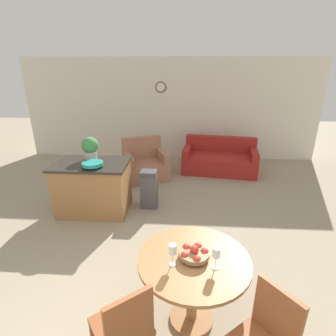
{
  "coord_description": "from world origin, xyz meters",
  "views": [
    {
      "loc": [
        0.42,
        -1.1,
        2.42
      ],
      "look_at": [
        0.17,
        2.67,
        0.98
      ],
      "focal_mm": 28.0,
      "sensor_mm": 36.0,
      "label": 1
    }
  ],
  "objects_px": {
    "dining_chair_near_left": "(124,327)",
    "wine_glass_left": "(173,250)",
    "dining_table": "(193,273)",
    "armchair": "(145,165)",
    "kitchen_island": "(93,187)",
    "potted_plant": "(90,147)",
    "fruit_bowl": "(194,253)",
    "trash_bin": "(149,189)",
    "teal_bowl": "(93,164)",
    "couch": "(219,160)",
    "wine_glass_right": "(216,253)"
  },
  "relations": [
    {
      "from": "trash_bin",
      "to": "armchair",
      "type": "relative_size",
      "value": 0.6
    },
    {
      "from": "potted_plant",
      "to": "couch",
      "type": "bearing_deg",
      "value": 37.9
    },
    {
      "from": "wine_glass_left",
      "to": "teal_bowl",
      "type": "xyz_separation_m",
      "value": [
        -1.4,
        2.03,
        0.03
      ]
    },
    {
      "from": "armchair",
      "to": "dining_chair_near_left",
      "type": "bearing_deg",
      "value": -106.9
    },
    {
      "from": "dining_table",
      "to": "armchair",
      "type": "bearing_deg",
      "value": 105.47
    },
    {
      "from": "trash_bin",
      "to": "potted_plant",
      "type": "bearing_deg",
      "value": -179.32
    },
    {
      "from": "trash_bin",
      "to": "wine_glass_left",
      "type": "bearing_deg",
      "value": -77.24
    },
    {
      "from": "trash_bin",
      "to": "teal_bowl",
      "type": "bearing_deg",
      "value": -155.71
    },
    {
      "from": "dining_chair_near_left",
      "to": "trash_bin",
      "type": "height_order",
      "value": "dining_chair_near_left"
    },
    {
      "from": "fruit_bowl",
      "to": "trash_bin",
      "type": "distance_m",
      "value": 2.47
    },
    {
      "from": "dining_chair_near_left",
      "to": "fruit_bowl",
      "type": "relative_size",
      "value": 3.25
    },
    {
      "from": "wine_glass_left",
      "to": "fruit_bowl",
      "type": "bearing_deg",
      "value": 27.61
    },
    {
      "from": "wine_glass_left",
      "to": "wine_glass_right",
      "type": "relative_size",
      "value": 1.0
    },
    {
      "from": "fruit_bowl",
      "to": "wine_glass_left",
      "type": "height_order",
      "value": "wine_glass_left"
    },
    {
      "from": "dining_table",
      "to": "trash_bin",
      "type": "distance_m",
      "value": 2.44
    },
    {
      "from": "dining_chair_near_left",
      "to": "fruit_bowl",
      "type": "xyz_separation_m",
      "value": [
        0.55,
        0.53,
        0.32
      ]
    },
    {
      "from": "potted_plant",
      "to": "armchair",
      "type": "bearing_deg",
      "value": 62.87
    },
    {
      "from": "fruit_bowl",
      "to": "kitchen_island",
      "type": "relative_size",
      "value": 0.23
    },
    {
      "from": "wine_glass_left",
      "to": "trash_bin",
      "type": "bearing_deg",
      "value": 102.76
    },
    {
      "from": "dining_chair_near_left",
      "to": "potted_plant",
      "type": "bearing_deg",
      "value": 75.03
    },
    {
      "from": "dining_table",
      "to": "armchair",
      "type": "xyz_separation_m",
      "value": [
        -1.03,
        3.71,
        -0.3
      ]
    },
    {
      "from": "wine_glass_left",
      "to": "kitchen_island",
      "type": "height_order",
      "value": "wine_glass_left"
    },
    {
      "from": "potted_plant",
      "to": "wine_glass_left",
      "type": "bearing_deg",
      "value": -57.04
    },
    {
      "from": "dining_chair_near_left",
      "to": "wine_glass_left",
      "type": "relative_size",
      "value": 4.33
    },
    {
      "from": "fruit_bowl",
      "to": "kitchen_island",
      "type": "distance_m",
      "value": 2.74
    },
    {
      "from": "wine_glass_left",
      "to": "couch",
      "type": "bearing_deg",
      "value": 77.63
    },
    {
      "from": "kitchen_island",
      "to": "armchair",
      "type": "distance_m",
      "value": 1.74
    },
    {
      "from": "wine_glass_right",
      "to": "armchair",
      "type": "distance_m",
      "value": 4.07
    },
    {
      "from": "wine_glass_left",
      "to": "trash_bin",
      "type": "relative_size",
      "value": 0.3
    },
    {
      "from": "potted_plant",
      "to": "fruit_bowl",
      "type": "bearing_deg",
      "value": -52.72
    },
    {
      "from": "dining_table",
      "to": "fruit_bowl",
      "type": "xyz_separation_m",
      "value": [
        -0.0,
        0.0,
        0.23
      ]
    },
    {
      "from": "dining_table",
      "to": "wine_glass_left",
      "type": "xyz_separation_m",
      "value": [
        -0.19,
        -0.1,
        0.33
      ]
    },
    {
      "from": "potted_plant",
      "to": "teal_bowl",
      "type": "bearing_deg",
      "value": -67.76
    },
    {
      "from": "dining_chair_near_left",
      "to": "wine_glass_right",
      "type": "distance_m",
      "value": 0.94
    },
    {
      "from": "dining_chair_near_left",
      "to": "teal_bowl",
      "type": "height_order",
      "value": "teal_bowl"
    },
    {
      "from": "wine_glass_left",
      "to": "armchair",
      "type": "distance_m",
      "value": 3.95
    },
    {
      "from": "teal_bowl",
      "to": "kitchen_island",
      "type": "bearing_deg",
      "value": 118.48
    },
    {
      "from": "wine_glass_right",
      "to": "couch",
      "type": "relative_size",
      "value": 0.11
    },
    {
      "from": "wine_glass_right",
      "to": "trash_bin",
      "type": "xyz_separation_m",
      "value": [
        -0.92,
        2.43,
        -0.58
      ]
    },
    {
      "from": "fruit_bowl",
      "to": "wine_glass_right",
      "type": "relative_size",
      "value": 1.33
    },
    {
      "from": "teal_bowl",
      "to": "couch",
      "type": "bearing_deg",
      "value": 44.66
    },
    {
      "from": "teal_bowl",
      "to": "armchair",
      "type": "bearing_deg",
      "value": 72.31
    },
    {
      "from": "kitchen_island",
      "to": "armchair",
      "type": "xyz_separation_m",
      "value": [
        0.67,
        1.6,
        -0.16
      ]
    },
    {
      "from": "trash_bin",
      "to": "couch",
      "type": "height_order",
      "value": "couch"
    },
    {
      "from": "dining_chair_near_left",
      "to": "fruit_bowl",
      "type": "bearing_deg",
      "value": 5.78
    },
    {
      "from": "teal_bowl",
      "to": "dining_table",
      "type": "bearing_deg",
      "value": -50.35
    },
    {
      "from": "armchair",
      "to": "potted_plant",
      "type": "bearing_deg",
      "value": -140.46
    },
    {
      "from": "dining_table",
      "to": "dining_chair_near_left",
      "type": "xyz_separation_m",
      "value": [
        -0.55,
        -0.52,
        -0.09
      ]
    },
    {
      "from": "dining_chair_near_left",
      "to": "couch",
      "type": "height_order",
      "value": "dining_chair_near_left"
    },
    {
      "from": "fruit_bowl",
      "to": "wine_glass_right",
      "type": "xyz_separation_m",
      "value": [
        0.18,
        -0.12,
        0.1
      ]
    }
  ]
}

